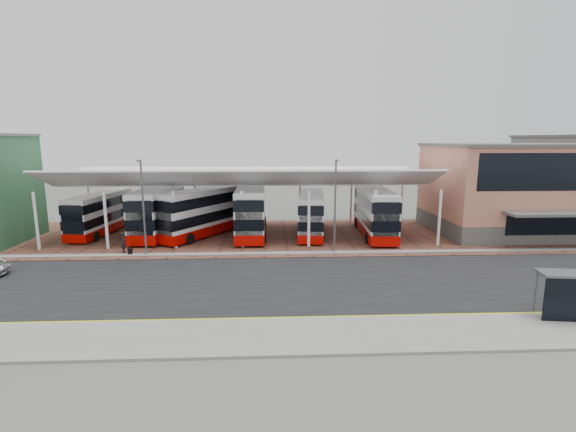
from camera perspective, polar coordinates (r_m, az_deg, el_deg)
The scene contains 20 objects.
ground at distance 30.12m, azimuth 4.39°, elevation -8.37°, with size 140.00×140.00×0.00m, color #50534E.
road at distance 29.18m, azimuth 4.63°, elevation -8.98°, with size 120.00×14.00×0.02m, color black.
forecourt at distance 42.77m, azimuth 4.94°, elevation -2.64°, with size 72.00×16.00×0.06m, color brown.
sidewalk at distance 21.86m, azimuth 7.36°, elevation -15.81°, with size 120.00×4.00×0.14m, color slate.
north_kerb at distance 35.98m, azimuth 3.19°, elevation -5.08°, with size 120.00×0.80×0.14m, color slate.
yellow_line_near at distance 23.66m, azimuth 6.51°, elevation -13.78°, with size 120.00×0.12×0.01m, color #E3D700.
yellow_line_far at distance 23.93m, azimuth 6.39°, elevation -13.49°, with size 120.00×0.12×0.01m, color #E3D700.
canopy at distance 42.46m, azimuth -5.91°, elevation 5.14°, with size 37.00×11.63×7.07m.
terminal at distance 50.13m, azimuth 29.46°, elevation 3.35°, with size 18.40×14.40×9.25m.
lamp_west at distance 36.48m, azimuth -19.20°, elevation 1.46°, with size 0.16×0.90×8.07m.
lamp_east at distance 35.41m, azimuth 6.47°, elevation 1.72°, with size 0.16×0.90×8.07m.
bus_0 at distance 47.14m, azimuth -24.26°, elevation 0.29°, with size 3.54×10.31×4.17m.
bus_1 at distance 44.67m, azimuth -17.31°, elevation 0.65°, with size 3.23×11.75×4.81m.
bus_2 at distance 43.05m, azimuth -11.38°, elevation 0.52°, with size 8.36×11.14×4.74m.
bus_3 at distance 42.86m, azimuth -5.06°, elevation 0.75°, with size 3.04×11.92×4.91m.
bus_4 at distance 42.70m, azimuth 3.22°, elevation 0.29°, with size 3.51×10.47×4.23m.
bus_5 at distance 43.20m, azimuth 11.76°, elevation 0.51°, with size 3.44×11.57×4.70m.
pedestrian at distance 38.66m, azimuth -21.56°, elevation -3.36°, with size 0.65×0.43×1.79m, color black.
suitcase at distance 37.77m, azimuth -20.76°, elevation -4.57°, with size 0.34×0.24×0.58m, color black.
bus_shelter at distance 27.31m, azimuth 34.70°, elevation -8.48°, with size 3.33×1.89×2.53m.
Camera 1 is at (-3.59, -28.28, 9.73)m, focal length 26.00 mm.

